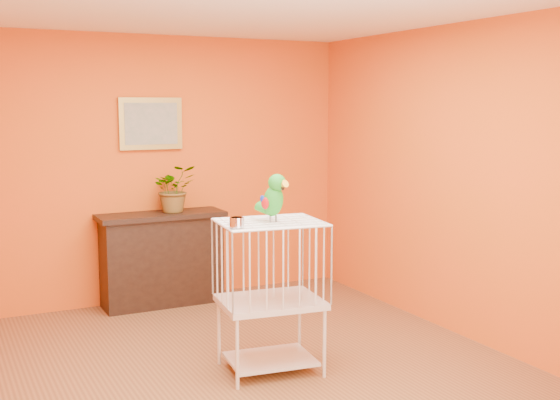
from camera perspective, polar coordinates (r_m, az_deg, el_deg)
ground at (r=5.19m, az=-2.87°, el=-14.10°), size 4.50×4.50×0.00m
room_shell at (r=4.83m, az=-2.99°, el=3.61°), size 4.50×4.50×4.50m
console_cabinet at (r=6.90m, az=-9.57°, el=-4.73°), size 1.21×0.44×0.90m
potted_plant at (r=6.80m, az=-8.47°, el=0.46°), size 0.42×0.47×0.36m
framed_picture at (r=6.91m, az=-10.46°, el=6.12°), size 0.62×0.04×0.50m
birdcage at (r=5.11m, az=-0.79°, el=-7.67°), size 0.78×0.64×1.11m
feed_cup at (r=4.73m, az=-3.53°, el=-1.82°), size 0.10×0.10×0.07m
parrot at (r=4.95m, az=-0.54°, el=0.21°), size 0.19×0.31×0.35m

